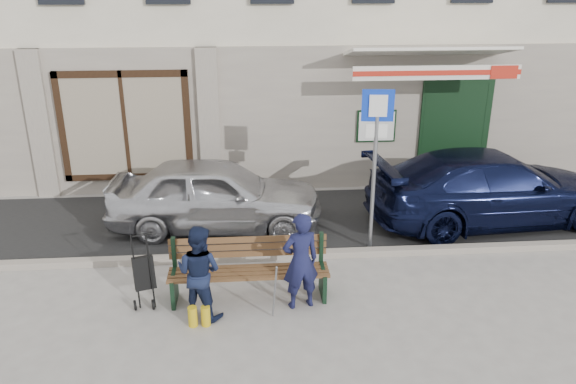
{
  "coord_description": "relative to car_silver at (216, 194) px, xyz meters",
  "views": [
    {
      "loc": [
        -0.62,
        -7.16,
        4.61
      ],
      "look_at": [
        0.07,
        1.6,
        1.2
      ],
      "focal_mm": 35.0,
      "sensor_mm": 36.0,
      "label": 1
    }
  ],
  "objects": [
    {
      "name": "ground",
      "position": [
        1.22,
        -2.9,
        -0.69
      ],
      "size": [
        80.0,
        80.0,
        0.0
      ],
      "primitive_type": "plane",
      "color": "#9E9991",
      "rests_on": "ground"
    },
    {
      "name": "asphalt_lane",
      "position": [
        1.22,
        0.2,
        -0.68
      ],
      "size": [
        60.0,
        3.2,
        0.01
      ],
      "primitive_type": "cube",
      "color": "#282828",
      "rests_on": "ground"
    },
    {
      "name": "curb",
      "position": [
        1.22,
        -1.4,
        -0.63
      ],
      "size": [
        60.0,
        0.18,
        0.12
      ],
      "primitive_type": "cube",
      "color": "#9E9384",
      "rests_on": "ground"
    },
    {
      "name": "car_silver",
      "position": [
        0.0,
        0.0,
        0.0
      ],
      "size": [
        4.16,
        1.92,
        1.38
      ],
      "primitive_type": "imported",
      "rotation": [
        0.0,
        0.0,
        1.5
      ],
      "color": "silver",
      "rests_on": "ground"
    },
    {
      "name": "car_navy",
      "position": [
        5.4,
        -0.11,
        0.02
      ],
      "size": [
        5.1,
        2.53,
        1.42
      ],
      "primitive_type": "imported",
      "rotation": [
        0.0,
        0.0,
        1.68
      ],
      "color": "black",
      "rests_on": "ground"
    },
    {
      "name": "parking_sign",
      "position": [
        2.78,
        -1.12,
        1.26
      ],
      "size": [
        0.53,
        0.1,
        2.87
      ],
      "rotation": [
        0.0,
        0.0,
        -0.1
      ],
      "color": "gray",
      "rests_on": "ground"
    },
    {
      "name": "bench",
      "position": [
        0.55,
        -2.63,
        -0.23
      ],
      "size": [
        2.4,
        1.17,
        0.98
      ],
      "color": "brown",
      "rests_on": "ground"
    },
    {
      "name": "man",
      "position": [
        1.35,
        -2.9,
        0.06
      ],
      "size": [
        0.62,
        0.48,
        1.5
      ],
      "primitive_type": "imported",
      "rotation": [
        0.0,
        0.0,
        3.38
      ],
      "color": "#15173A",
      "rests_on": "ground"
    },
    {
      "name": "woman",
      "position": [
        -0.1,
        -3.03,
        0.01
      ],
      "size": [
        0.84,
        0.77,
        1.4
      ],
      "primitive_type": "imported",
      "rotation": [
        0.0,
        0.0,
        2.7
      ],
      "color": "#141B37",
      "rests_on": "ground"
    },
    {
      "name": "stroller",
      "position": [
        -0.95,
        -2.62,
        -0.22
      ],
      "size": [
        0.37,
        0.48,
        1.06
      ],
      "rotation": [
        0.0,
        0.0,
        0.3
      ],
      "color": "black",
      "rests_on": "ground"
    }
  ]
}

